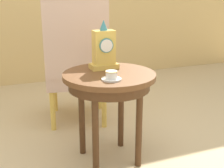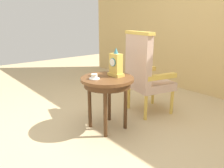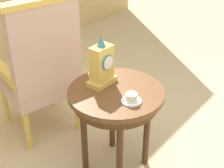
{
  "view_description": "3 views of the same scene",
  "coord_description": "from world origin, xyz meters",
  "px_view_note": "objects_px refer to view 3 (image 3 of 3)",
  "views": [
    {
      "loc": [
        -0.73,
        -1.77,
        1.19
      ],
      "look_at": [
        0.05,
        0.19,
        0.53
      ],
      "focal_mm": 50.28,
      "sensor_mm": 36.0,
      "label": 1
    },
    {
      "loc": [
        1.88,
        -1.42,
        1.27
      ],
      "look_at": [
        0.03,
        0.13,
        0.56
      ],
      "focal_mm": 34.68,
      "sensor_mm": 36.0,
      "label": 2
    },
    {
      "loc": [
        -1.41,
        -1.01,
        1.74
      ],
      "look_at": [
        0.01,
        0.14,
        0.66
      ],
      "focal_mm": 52.89,
      "sensor_mm": 36.0,
      "label": 3
    }
  ],
  "objects_px": {
    "mantel_clock": "(101,66)",
    "armchair": "(41,67)",
    "side_table": "(116,101)",
    "teacup_left": "(131,98)"
  },
  "relations": [
    {
      "from": "mantel_clock",
      "to": "armchair",
      "type": "height_order",
      "value": "armchair"
    },
    {
      "from": "side_table",
      "to": "teacup_left",
      "type": "height_order",
      "value": "teacup_left"
    },
    {
      "from": "teacup_left",
      "to": "mantel_clock",
      "type": "relative_size",
      "value": 0.37
    },
    {
      "from": "side_table",
      "to": "mantel_clock",
      "type": "xyz_separation_m",
      "value": [
        0.0,
        0.12,
        0.22
      ]
    },
    {
      "from": "mantel_clock",
      "to": "side_table",
      "type": "bearing_deg",
      "value": -91.72
    },
    {
      "from": "mantel_clock",
      "to": "armchair",
      "type": "bearing_deg",
      "value": 93.72
    },
    {
      "from": "side_table",
      "to": "armchair",
      "type": "bearing_deg",
      "value": 92.75
    },
    {
      "from": "teacup_left",
      "to": "armchair",
      "type": "distance_m",
      "value": 0.84
    },
    {
      "from": "teacup_left",
      "to": "mantel_clock",
      "type": "bearing_deg",
      "value": 80.22
    },
    {
      "from": "teacup_left",
      "to": "mantel_clock",
      "type": "xyz_separation_m",
      "value": [
        0.05,
        0.27,
        0.11
      ]
    }
  ]
}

